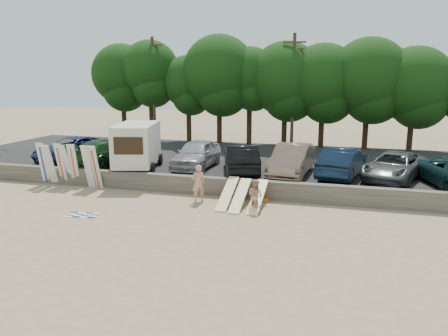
{
  "coord_description": "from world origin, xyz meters",
  "views": [
    {
      "loc": [
        6.19,
        -19.21,
        6.43
      ],
      "look_at": [
        -0.04,
        3.0,
        1.56
      ],
      "focal_mm": 35.0,
      "sensor_mm": 36.0,
      "label": 1
    }
  ],
  "objects_px": {
    "cooler": "(240,197)",
    "beachgoer_a": "(198,183)",
    "car_2": "(197,154)",
    "car_5": "(342,162)",
    "car_0": "(73,149)",
    "car_1": "(110,152)",
    "beachgoer_b": "(255,196)",
    "car_3": "(241,159)",
    "car_4": "(292,160)",
    "box_trailer": "(137,144)",
    "car_6": "(394,166)"
  },
  "relations": [
    {
      "from": "cooler",
      "to": "beachgoer_b",
      "type": "bearing_deg",
      "value": -43.38
    },
    {
      "from": "car_0",
      "to": "car_5",
      "type": "distance_m",
      "value": 18.01
    },
    {
      "from": "car_4",
      "to": "car_5",
      "type": "bearing_deg",
      "value": 10.43
    },
    {
      "from": "car_5",
      "to": "cooler",
      "type": "xyz_separation_m",
      "value": [
        -5.09,
        -4.01,
        -1.41
      ]
    },
    {
      "from": "car_6",
      "to": "car_0",
      "type": "bearing_deg",
      "value": -159.0
    },
    {
      "from": "car_2",
      "to": "car_5",
      "type": "distance_m",
      "value": 8.96
    },
    {
      "from": "car_0",
      "to": "car_4",
      "type": "height_order",
      "value": "car_4"
    },
    {
      "from": "beachgoer_b",
      "to": "beachgoer_a",
      "type": "bearing_deg",
      "value": 16.23
    },
    {
      "from": "car_3",
      "to": "cooler",
      "type": "bearing_deg",
      "value": 84.96
    },
    {
      "from": "car_1",
      "to": "car_3",
      "type": "bearing_deg",
      "value": -162.94
    },
    {
      "from": "car_1",
      "to": "car_2",
      "type": "distance_m",
      "value": 5.85
    },
    {
      "from": "car_4",
      "to": "car_6",
      "type": "relative_size",
      "value": 1.0
    },
    {
      "from": "car_2",
      "to": "car_4",
      "type": "height_order",
      "value": "car_4"
    },
    {
      "from": "car_4",
      "to": "car_5",
      "type": "distance_m",
      "value": 2.9
    },
    {
      "from": "car_4",
      "to": "beachgoer_a",
      "type": "xyz_separation_m",
      "value": [
        -4.26,
        -4.53,
        -0.62
      ]
    },
    {
      "from": "car_3",
      "to": "car_6",
      "type": "relative_size",
      "value": 0.96
    },
    {
      "from": "cooler",
      "to": "beachgoer_a",
      "type": "bearing_deg",
      "value": -145.71
    },
    {
      "from": "car_1",
      "to": "car_2",
      "type": "relative_size",
      "value": 1.12
    },
    {
      "from": "car_1",
      "to": "car_4",
      "type": "height_order",
      "value": "car_4"
    },
    {
      "from": "car_5",
      "to": "cooler",
      "type": "relative_size",
      "value": 13.9
    },
    {
      "from": "car_2",
      "to": "beachgoer_b",
      "type": "distance_m",
      "value": 7.76
    },
    {
      "from": "car_3",
      "to": "car_5",
      "type": "distance_m",
      "value": 5.89
    },
    {
      "from": "box_trailer",
      "to": "car_3",
      "type": "height_order",
      "value": "box_trailer"
    },
    {
      "from": "car_4",
      "to": "beachgoer_b",
      "type": "height_order",
      "value": "car_4"
    },
    {
      "from": "car_6",
      "to": "beachgoer_b",
      "type": "bearing_deg",
      "value": -118.04
    },
    {
      "from": "car_0",
      "to": "car_5",
      "type": "xyz_separation_m",
      "value": [
        18.01,
        -0.18,
        0.07
      ]
    },
    {
      "from": "car_1",
      "to": "beachgoer_a",
      "type": "xyz_separation_m",
      "value": [
        7.64,
        -4.46,
        -0.56
      ]
    },
    {
      "from": "car_3",
      "to": "box_trailer",
      "type": "bearing_deg",
      "value": -12.1
    },
    {
      "from": "cooler",
      "to": "car_1",
      "type": "bearing_deg",
      "value": 171.9
    },
    {
      "from": "car_2",
      "to": "car_5",
      "type": "xyz_separation_m",
      "value": [
        8.96,
        -0.15,
        -0.02
      ]
    },
    {
      "from": "car_2",
      "to": "beachgoer_a",
      "type": "height_order",
      "value": "car_2"
    },
    {
      "from": "car_1",
      "to": "car_5",
      "type": "xyz_separation_m",
      "value": [
        14.78,
        0.36,
        0.02
      ]
    },
    {
      "from": "car_3",
      "to": "cooler",
      "type": "height_order",
      "value": "car_3"
    },
    {
      "from": "box_trailer",
      "to": "cooler",
      "type": "bearing_deg",
      "value": -34.97
    },
    {
      "from": "car_1",
      "to": "beachgoer_a",
      "type": "distance_m",
      "value": 8.87
    },
    {
      "from": "car_2",
      "to": "beachgoer_a",
      "type": "bearing_deg",
      "value": -69.73
    },
    {
      "from": "box_trailer",
      "to": "car_2",
      "type": "xyz_separation_m",
      "value": [
        3.4,
        1.46,
        -0.71
      ]
    },
    {
      "from": "car_3",
      "to": "car_5",
      "type": "relative_size",
      "value": 0.99
    },
    {
      "from": "car_1",
      "to": "car_2",
      "type": "height_order",
      "value": "car_2"
    },
    {
      "from": "car_3",
      "to": "beachgoer_a",
      "type": "bearing_deg",
      "value": 55.03
    },
    {
      "from": "box_trailer",
      "to": "beachgoer_b",
      "type": "xyz_separation_m",
      "value": [
        8.42,
        -4.4,
        -1.5
      ]
    },
    {
      "from": "car_0",
      "to": "beachgoer_b",
      "type": "bearing_deg",
      "value": -7.74
    },
    {
      "from": "car_5",
      "to": "car_4",
      "type": "bearing_deg",
      "value": 18.17
    },
    {
      "from": "car_1",
      "to": "car_3",
      "type": "relative_size",
      "value": 1.12
    },
    {
      "from": "car_2",
      "to": "car_6",
      "type": "relative_size",
      "value": 0.95
    },
    {
      "from": "car_0",
      "to": "car_1",
      "type": "height_order",
      "value": "car_1"
    },
    {
      "from": "car_2",
      "to": "cooler",
      "type": "bearing_deg",
      "value": -46.86
    },
    {
      "from": "box_trailer",
      "to": "car_6",
      "type": "height_order",
      "value": "box_trailer"
    },
    {
      "from": "car_0",
      "to": "car_2",
      "type": "distance_m",
      "value": 9.05
    },
    {
      "from": "car_2",
      "to": "car_3",
      "type": "distance_m",
      "value": 3.21
    }
  ]
}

